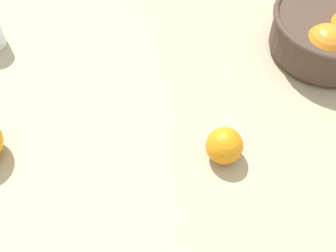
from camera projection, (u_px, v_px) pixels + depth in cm
name	position (u px, v px, depth cm)	size (l,w,h in cm)	color
ground_plane	(164.00, 149.00, 78.14)	(126.28, 106.97, 3.00)	tan
fruit_bowl	(332.00, 31.00, 86.02)	(24.13, 24.13, 11.32)	#473328
loose_orange_3	(224.00, 146.00, 72.89)	(6.45, 6.45, 6.45)	orange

